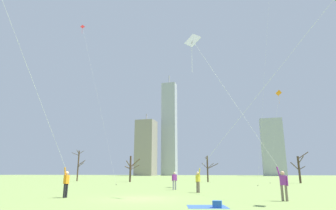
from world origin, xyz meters
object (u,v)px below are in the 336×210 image
object	(u,v)px
bystander_watching_nearby	(174,180)
kite_flyer_foreground_left_teal	(46,128)
bare_tree_center	(78,164)
distant_kite_high_overhead_orange	(278,100)
bare_tree_leftmost	(208,168)
kite_flyer_foreground_right_white	(258,144)
distant_kite_drifting_right_red	(88,51)
kite_flyer_midfield_right_green	(209,166)
bare_tree_far_right_edge	(299,168)
picnic_spot	(213,205)
bare_tree_left_of_center	(131,168)

from	to	relation	value
bystander_watching_nearby	kite_flyer_foreground_left_teal	bearing A→B (deg)	-112.47
bystander_watching_nearby	bare_tree_center	world-z (taller)	bare_tree_center
bystander_watching_nearby	distant_kite_high_overhead_orange	size ratio (longest dim) A/B	0.11
distant_kite_high_overhead_orange	bare_tree_leftmost	world-z (taller)	distant_kite_high_overhead_orange
kite_flyer_foreground_right_white	distant_kite_drifting_right_red	bearing A→B (deg)	145.87
distant_kite_high_overhead_orange	bare_tree_leftmost	distance (m)	16.47
bystander_watching_nearby	bare_tree_leftmost	xyz separation A→B (m)	(-0.13, 23.57, 1.52)
kite_flyer_midfield_right_green	kite_flyer_foreground_left_teal	bearing A→B (deg)	-137.67
kite_flyer_foreground_right_white	distant_kite_high_overhead_orange	xyz separation A→B (m)	(4.78, 30.01, 10.06)
kite_flyer_foreground_right_white	distant_kite_high_overhead_orange	world-z (taller)	distant_kite_high_overhead_orange
distant_kite_drifting_right_red	bare_tree_far_right_edge	distance (m)	36.49
kite_flyer_foreground_right_white	bare_tree_far_right_edge	distance (m)	31.10
distant_kite_drifting_right_red	bare_tree_center	xyz separation A→B (m)	(-11.00, 16.33, -15.40)
kite_flyer_foreground_right_white	bystander_watching_nearby	size ratio (longest dim) A/B	6.90
distant_kite_drifting_right_red	picnic_spot	bearing A→B (deg)	-43.88
distant_kite_high_overhead_orange	bare_tree_center	bearing A→B (deg)	178.25
bare_tree_leftmost	picnic_spot	bearing A→B (deg)	-81.81
kite_flyer_foreground_left_teal	bare_tree_center	bearing A→B (deg)	120.84
distant_kite_drifting_right_red	bystander_watching_nearby	bearing A→B (deg)	-23.76
kite_flyer_midfield_right_green	bare_tree_leftmost	bearing A→B (deg)	98.13
distant_kite_drifting_right_red	bare_tree_center	size ratio (longest dim) A/B	3.85
kite_flyer_foreground_left_teal	distant_kite_drifting_right_red	xyz separation A→B (m)	(-9.63, 18.21, 14.44)
distant_kite_drifting_right_red	bare_tree_center	distance (m)	25.00
bystander_watching_nearby	bare_tree_far_right_edge	size ratio (longest dim) A/B	0.34
kite_flyer_midfield_right_green	picnic_spot	distance (m)	8.82
kite_flyer_midfield_right_green	bare_tree_leftmost	world-z (taller)	kite_flyer_midfield_right_green
picnic_spot	bare_tree_far_right_edge	distance (m)	35.58
kite_flyer_midfield_right_green	bare_tree_center	xyz separation A→B (m)	(-29.31, 26.64, 1.10)
bystander_watching_nearby	picnic_spot	bearing A→B (deg)	-67.90
bare_tree_left_of_center	bare_tree_center	xyz separation A→B (m)	(-12.01, 1.91, 0.73)
distant_kite_high_overhead_orange	bare_tree_left_of_center	size ratio (longest dim) A/B	3.31
bare_tree_leftmost	bare_tree_far_right_edge	bearing A→B (deg)	-6.68
bare_tree_center	kite_flyer_foreground_right_white	bearing A→B (deg)	-43.46
bare_tree_leftmost	bare_tree_far_right_edge	world-z (taller)	bare_tree_far_right_edge
kite_flyer_midfield_right_green	distant_kite_drifting_right_red	world-z (taller)	distant_kite_drifting_right_red
bare_tree_leftmost	bare_tree_center	distance (m)	25.41
bare_tree_left_of_center	bare_tree_leftmost	size ratio (longest dim) A/B	1.00
distant_kite_high_overhead_orange	picnic_spot	xyz separation A→B (m)	(-7.09, -33.99, -13.14)
bystander_watching_nearby	bare_tree_left_of_center	size ratio (longest dim) A/B	0.36
distant_kite_drifting_right_red	bare_tree_center	world-z (taller)	distant_kite_drifting_right_red
kite_flyer_foreground_left_teal	bare_tree_left_of_center	world-z (taller)	kite_flyer_foreground_left_teal
kite_flyer_foreground_left_teal	distant_kite_high_overhead_orange	bearing A→B (deg)	62.99
kite_flyer_midfield_right_green	distant_kite_high_overhead_orange	xyz separation A→B (m)	(8.34, 25.49, 11.17)
distant_kite_drifting_right_red	picnic_spot	world-z (taller)	distant_kite_drifting_right_red
kite_flyer_foreground_left_teal	bare_tree_far_right_edge	distance (m)	38.80
kite_flyer_midfield_right_green	kite_flyer_foreground_left_teal	size ratio (longest dim) A/B	0.59
kite_flyer_foreground_right_white	distant_kite_drifting_right_red	world-z (taller)	distant_kite_drifting_right_red
picnic_spot	distant_kite_high_overhead_orange	bearing A→B (deg)	78.22
kite_flyer_foreground_left_teal	picnic_spot	size ratio (longest dim) A/B	9.32
kite_flyer_foreground_left_teal	distant_kite_drifting_right_red	distance (m)	25.16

